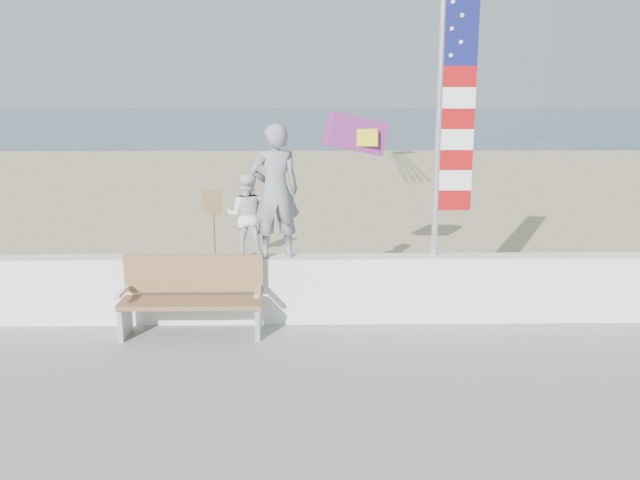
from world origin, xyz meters
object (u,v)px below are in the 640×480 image
at_px(adult, 275,191).
at_px(bench, 192,295).
at_px(child, 246,216).
at_px(flag, 449,111).

bearing_deg(adult, bench, 11.07).
bearing_deg(bench, adult, 23.25).
relative_size(child, bench, 0.62).
distance_m(bench, flag, 4.05).
xyz_separation_m(child, flag, (2.62, -0.00, 1.35)).
height_order(adult, flag, flag).
bearing_deg(flag, child, 179.99).
height_order(child, flag, flag).
bearing_deg(child, adult, -175.32).
height_order(adult, child, adult).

